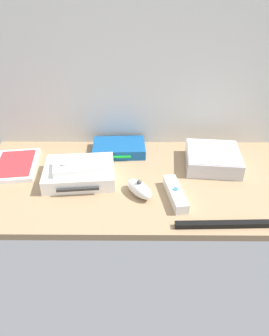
{
  "coord_description": "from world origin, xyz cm",
  "views": [
    {
      "loc": [
        0.51,
        -78.79,
        55.36
      ],
      "look_at": [
        0.0,
        0.0,
        4.0
      ],
      "focal_mm": 33.2,
      "sensor_mm": 36.0,
      "label": 1
    }
  ],
  "objects_px": {
    "remote_nunchuk": "(139,189)",
    "remote_classic_pad": "(78,166)",
    "game_case": "(15,165)",
    "remote_wand": "(175,194)",
    "network_router": "(119,148)",
    "mini_computer": "(213,158)",
    "game_console": "(79,173)",
    "sensor_bar": "(222,224)"
  },
  "relations": [
    {
      "from": "game_case",
      "to": "remote_classic_pad",
      "type": "height_order",
      "value": "remote_classic_pad"
    },
    {
      "from": "game_console",
      "to": "network_router",
      "type": "distance_m",
      "value": 0.2
    },
    {
      "from": "remote_nunchuk",
      "to": "remote_classic_pad",
      "type": "height_order",
      "value": "remote_classic_pad"
    },
    {
      "from": "game_case",
      "to": "remote_nunchuk",
      "type": "distance_m",
      "value": 0.43
    },
    {
      "from": "remote_nunchuk",
      "to": "game_case",
      "type": "bearing_deg",
      "value": 123.73
    },
    {
      "from": "game_console",
      "to": "mini_computer",
      "type": "bearing_deg",
      "value": 5.63
    },
    {
      "from": "game_case",
      "to": "mini_computer",
      "type": "bearing_deg",
      "value": -6.3
    },
    {
      "from": "sensor_bar",
      "to": "mini_computer",
      "type": "bearing_deg",
      "value": 81.97
    },
    {
      "from": "game_console",
      "to": "game_case",
      "type": "bearing_deg",
      "value": 157.35
    },
    {
      "from": "remote_classic_pad",
      "to": "remote_wand",
      "type": "bearing_deg",
      "value": -26.96
    },
    {
      "from": "game_console",
      "to": "remote_classic_pad",
      "type": "distance_m",
      "value": 0.03
    },
    {
      "from": "sensor_bar",
      "to": "game_console",
      "type": "bearing_deg",
      "value": 150.72
    },
    {
      "from": "sensor_bar",
      "to": "remote_wand",
      "type": "bearing_deg",
      "value": 131.38
    },
    {
      "from": "remote_nunchuk",
      "to": "mini_computer",
      "type": "bearing_deg",
      "value": -3.49
    },
    {
      "from": "network_router",
      "to": "remote_nunchuk",
      "type": "xyz_separation_m",
      "value": [
        0.07,
        -0.24,
        0.0
      ]
    },
    {
      "from": "mini_computer",
      "to": "remote_nunchuk",
      "type": "bearing_deg",
      "value": -146.67
    },
    {
      "from": "game_case",
      "to": "sensor_bar",
      "type": "distance_m",
      "value": 0.67
    },
    {
      "from": "network_router",
      "to": "remote_nunchuk",
      "type": "distance_m",
      "value": 0.25
    },
    {
      "from": "network_router",
      "to": "remote_wand",
      "type": "xyz_separation_m",
      "value": [
        0.17,
        -0.26,
        -0.0
      ]
    },
    {
      "from": "mini_computer",
      "to": "remote_classic_pad",
      "type": "bearing_deg",
      "value": -167.63
    },
    {
      "from": "network_router",
      "to": "sensor_bar",
      "type": "height_order",
      "value": "network_router"
    },
    {
      "from": "remote_wand",
      "to": "remote_classic_pad",
      "type": "height_order",
      "value": "remote_classic_pad"
    },
    {
      "from": "game_console",
      "to": "mini_computer",
      "type": "relative_size",
      "value": 1.21
    },
    {
      "from": "game_console",
      "to": "network_router",
      "type": "xyz_separation_m",
      "value": [
        0.11,
        0.17,
        -0.0
      ]
    },
    {
      "from": "game_case",
      "to": "sensor_bar",
      "type": "xyz_separation_m",
      "value": [
        0.61,
        -0.27,
        -0.0
      ]
    },
    {
      "from": "remote_nunchuk",
      "to": "remote_classic_pad",
      "type": "xyz_separation_m",
      "value": [
        -0.18,
        0.07,
        0.03
      ]
    },
    {
      "from": "game_case",
      "to": "remote_wand",
      "type": "bearing_deg",
      "value": -25.06
    },
    {
      "from": "mini_computer",
      "to": "network_router",
      "type": "height_order",
      "value": "mini_computer"
    },
    {
      "from": "game_console",
      "to": "game_case",
      "type": "xyz_separation_m",
      "value": [
        -0.22,
        0.07,
        -0.01
      ]
    },
    {
      "from": "game_case",
      "to": "sensor_bar",
      "type": "bearing_deg",
      "value": -31.72
    },
    {
      "from": "remote_wand",
      "to": "remote_nunchuk",
      "type": "xyz_separation_m",
      "value": [
        -0.1,
        0.02,
        0.01
      ]
    },
    {
      "from": "game_case",
      "to": "remote_classic_pad",
      "type": "relative_size",
      "value": 1.32
    },
    {
      "from": "game_case",
      "to": "remote_nunchuk",
      "type": "height_order",
      "value": "remote_nunchuk"
    },
    {
      "from": "mini_computer",
      "to": "remote_wand",
      "type": "height_order",
      "value": "mini_computer"
    },
    {
      "from": "game_console",
      "to": "remote_nunchuk",
      "type": "bearing_deg",
      "value": -27.85
    },
    {
      "from": "game_case",
      "to": "remote_wand",
      "type": "height_order",
      "value": "remote_wand"
    },
    {
      "from": "remote_wand",
      "to": "remote_nunchuk",
      "type": "distance_m",
      "value": 0.1
    },
    {
      "from": "game_console",
      "to": "mini_computer",
      "type": "xyz_separation_m",
      "value": [
        0.42,
        0.08,
        0.0
      ]
    },
    {
      "from": "mini_computer",
      "to": "game_case",
      "type": "relative_size",
      "value": 0.9
    },
    {
      "from": "mini_computer",
      "to": "network_router",
      "type": "distance_m",
      "value": 0.32
    },
    {
      "from": "mini_computer",
      "to": "network_router",
      "type": "relative_size",
      "value": 1.0
    },
    {
      "from": "network_router",
      "to": "remote_classic_pad",
      "type": "relative_size",
      "value": 1.18
    }
  ]
}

